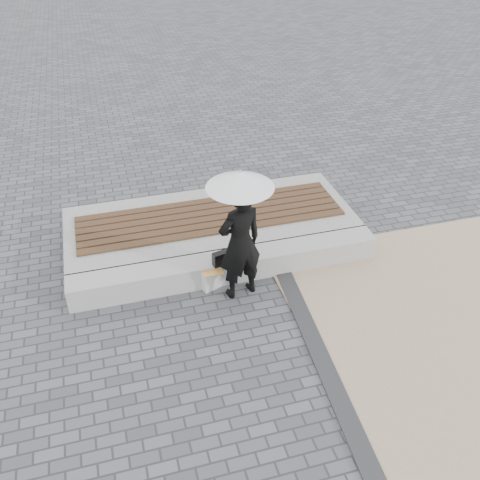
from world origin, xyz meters
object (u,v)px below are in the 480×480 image
(parasol, at_px, (240,180))
(canvas_tote, at_px, (212,279))
(seating_ledge, at_px, (228,266))
(woman, at_px, (240,243))
(handbag, at_px, (223,258))

(parasol, distance_m, canvas_tote, 1.87)
(seating_ledge, bearing_deg, woman, -80.54)
(handbag, bearing_deg, canvas_tote, 178.83)
(woman, bearing_deg, seating_ledge, -93.67)
(canvas_tote, bearing_deg, parasol, -52.46)
(parasol, relative_size, handbag, 3.79)
(seating_ledge, bearing_deg, parasol, -80.54)
(handbag, distance_m, canvas_tote, 0.39)
(seating_ledge, bearing_deg, canvas_tote, -146.46)
(seating_ledge, distance_m, canvas_tote, 0.37)
(handbag, bearing_deg, woman, -68.05)
(handbag, height_order, canvas_tote, handbag)
(seating_ledge, xyz_separation_m, canvas_tote, (-0.31, -0.21, -0.02))
(seating_ledge, xyz_separation_m, handbag, (-0.12, -0.17, 0.31))
(woman, height_order, canvas_tote, woman)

